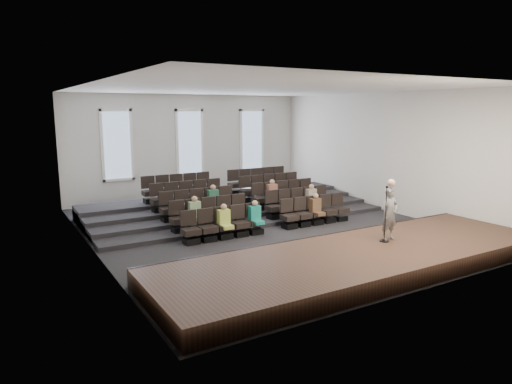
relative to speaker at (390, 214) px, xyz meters
The scene contains 14 objects.
ground 5.08m from the speaker, 106.77° to the left, with size 14.00×14.00×0.00m, color black.
ceiling 6.17m from the speaker, 106.77° to the left, with size 12.00×14.00×0.02m, color white.
wall_back 11.87m from the speaker, 96.89° to the left, with size 12.00×0.04×5.00m, color silver.
wall_front 2.98m from the speaker, 121.47° to the right, with size 12.00×0.04×5.00m, color silver.
wall_left 8.88m from the speaker, 147.69° to the left, with size 0.04×14.00×5.00m, color silver.
wall_right 6.69m from the speaker, 45.62° to the left, with size 0.04×14.00×5.00m, color silver.
stage 1.80m from the speaker, 164.38° to the right, with size 11.80×3.60×0.50m, color #3E261A.
stage_lip 2.23m from the speaker, 135.90° to the left, with size 11.80×0.06×0.52m, color black.
risers 8.07m from the speaker, 100.21° to the left, with size 11.80×4.80×0.60m.
seating_rows 6.43m from the speaker, 102.79° to the left, with size 6.80×4.70×1.67m.
windows 11.83m from the speaker, 96.93° to the left, with size 8.44×0.10×3.24m.
audience 5.25m from the speaker, 106.90° to the left, with size 5.45×2.64×1.10m.
speaker is the anchor object (origin of this frame).
mic_stand 0.38m from the speaker, 163.48° to the right, with size 0.28×0.28×1.65m.
Camera 1 is at (-8.53, -13.90, 4.26)m, focal length 32.00 mm.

